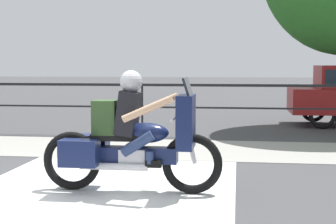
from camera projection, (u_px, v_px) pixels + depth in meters
ground_plane at (69, 190)px, 6.75m from camera, size 120.00×120.00×0.00m
sidewalk_band at (125, 148)px, 10.10m from camera, size 44.00×2.40×0.01m
crosswalk_band at (98, 194)px, 6.49m from camera, size 3.45×6.00×0.01m
fence_railing at (142, 95)px, 11.82m from camera, size 36.00×0.05×1.20m
motorcycle at (131, 138)px, 6.58m from camera, size 2.35×0.76×1.57m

